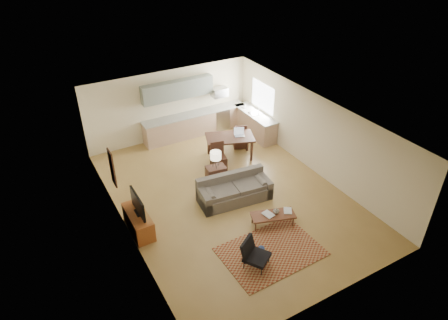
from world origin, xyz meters
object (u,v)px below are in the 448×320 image
sofa (235,189)px  armchair (257,255)px  tv_credenza (138,222)px  console_table (216,176)px  coffee_table (273,219)px  dining_table (230,147)px

sofa → armchair: bearing=-103.0°
tv_credenza → console_table: size_ratio=1.84×
coffee_table → dining_table: (0.79, 3.77, 0.23)m
console_table → dining_table: dining_table is taller
sofa → coffee_table: 1.57m
dining_table → sofa: bearing=-96.5°
coffee_table → console_table: (-0.48, 2.47, 0.17)m
armchair → console_table: bearing=45.2°
console_table → coffee_table: bearing=-71.6°
sofa → dining_table: (1.14, 2.26, 0.02)m
armchair → dining_table: bearing=34.7°
dining_table → coffee_table: bearing=-81.6°
sofa → dining_table: bearing=69.5°
sofa → tv_credenza: (-3.02, 0.12, -0.10)m
sofa → console_table: bearing=104.0°
tv_credenza → dining_table: bearing=27.2°
dining_table → armchair: bearing=-92.6°
armchair → tv_credenza: armchair is taller
sofa → console_table: sofa is taller
tv_credenza → console_table: bearing=16.1°
armchair → tv_credenza: bearing=95.5°
coffee_table → armchair: armchair is taller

